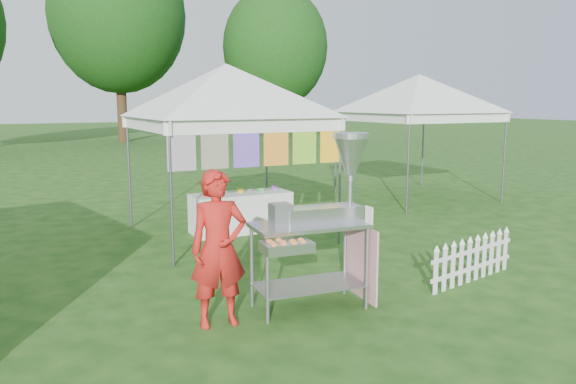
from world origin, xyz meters
TOP-DOWN VIEW (x-y plane):
  - ground at (0.00, 0.00)m, footprint 120.00×120.00m
  - canopy_main at (0.00, 3.49)m, footprint 4.24×4.24m
  - canopy_right at (5.50, 5.00)m, footprint 4.24×4.24m
  - tree_mid at (3.00, 28.00)m, footprint 7.60×7.60m
  - tree_right at (10.00, 22.00)m, footprint 5.60×5.60m
  - donut_cart at (-0.28, -0.30)m, footprint 1.52×0.95m
  - vendor at (-1.58, -0.27)m, footprint 0.65×0.46m
  - picket_fence at (1.91, -0.44)m, footprint 1.77×0.40m
  - display_table at (0.30, 3.65)m, footprint 1.80×0.70m

SIDE VIEW (x-z plane):
  - ground at x=0.00m, z-range 0.00..0.00m
  - picket_fence at x=1.91m, z-range 0.01..0.57m
  - display_table at x=0.30m, z-range 0.00..0.71m
  - vendor at x=-1.58m, z-range 0.00..1.67m
  - donut_cart at x=-0.28m, z-range 0.18..2.19m
  - canopy_main at x=0.00m, z-range 1.26..4.71m
  - canopy_right at x=5.50m, z-range 1.27..4.72m
  - tree_right at x=10.00m, z-range 0.97..9.39m
  - tree_mid at x=3.00m, z-range 1.38..12.90m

